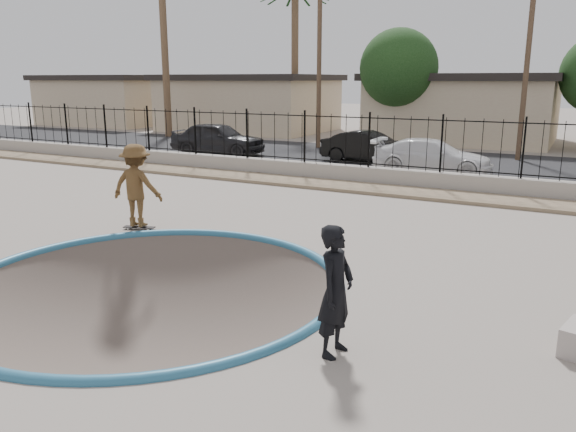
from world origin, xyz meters
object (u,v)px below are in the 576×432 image
Objects in this scene: skateboard at (139,227)px; car_a at (218,138)px; skater at (137,190)px; videographer at (336,291)px; car_b at (369,147)px; car_c at (432,156)px.

car_a reaches higher than skateboard.
skater is 7.72m from videographer.
skateboard is 0.19× the size of car_b.
skater is 13.28m from car_b.
car_b is (1.11, 13.23, -0.28)m from skater.
car_c is (10.53, -0.71, -0.12)m from car_a.
videographer is 0.39× the size of car_c.
skateboard is 0.45× the size of videographer.
car_b reaches higher than skateboard.
skateboard is at bearing 64.98° from videographer.
skater reaches higher than car_a.
car_c is at bearing -113.97° from car_b.
car_a is 1.11× the size of car_b.
skater is at bearing 156.13° from car_c.
videographer is 17.81m from car_b.
car_c is at bearing -120.99° from skater.
videographer reaches higher than skateboard.
skater is 0.44× the size of car_a.
car_b is (1.11, 13.23, 0.66)m from skateboard.
car_a is 7.42m from car_b.
skateboard is 0.18× the size of car_a.
videographer is 0.39× the size of car_a.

